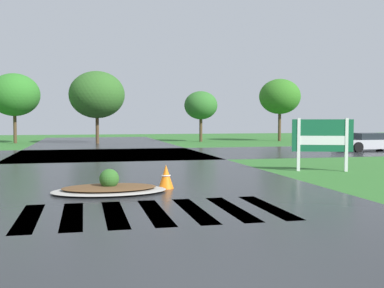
% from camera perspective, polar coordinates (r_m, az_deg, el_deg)
% --- Properties ---
extents(asphalt_roadway, '(11.23, 80.00, 0.01)m').
position_cam_1_polar(asphalt_roadway, '(15.17, -7.07, -4.89)').
color(asphalt_roadway, '#232628').
rests_on(asphalt_roadway, ground).
extents(asphalt_cross_road, '(90.00, 10.11, 0.01)m').
position_cam_1_polar(asphalt_cross_road, '(28.31, -9.85, -1.23)').
color(asphalt_cross_road, '#232628').
rests_on(asphalt_cross_road, ground).
extents(crosswalk_stripes, '(5.85, 3.12, 0.01)m').
position_cam_1_polar(crosswalk_stripes, '(10.71, -4.51, -8.22)').
color(crosswalk_stripes, white).
rests_on(crosswalk_stripes, ground).
extents(estate_billboard, '(2.30, 0.83, 2.13)m').
position_cam_1_polar(estate_billboard, '(19.52, 15.52, 0.73)').
color(estate_billboard, white).
rests_on(estate_billboard, ground).
extents(median_island, '(3.25, 2.04, 0.68)m').
position_cam_1_polar(median_island, '(13.63, -9.98, -5.28)').
color(median_island, '#9E9B93').
rests_on(median_island, ground).
extents(car_silver_hatch, '(4.64, 2.35, 1.18)m').
position_cam_1_polar(car_silver_hatch, '(33.10, 20.65, 0.20)').
color(car_silver_hatch, '#B7B7BF').
rests_on(car_silver_hatch, ground).
extents(traffic_cone, '(0.46, 0.46, 0.72)m').
position_cam_1_polar(traffic_cone, '(14.20, -3.17, -3.99)').
color(traffic_cone, orange).
rests_on(traffic_cone, ground).
extents(background_treeline, '(42.12, 6.73, 6.15)m').
position_cam_1_polar(background_treeline, '(42.33, -17.45, 5.42)').
color(background_treeline, '#4C3823').
rests_on(background_treeline, ground).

